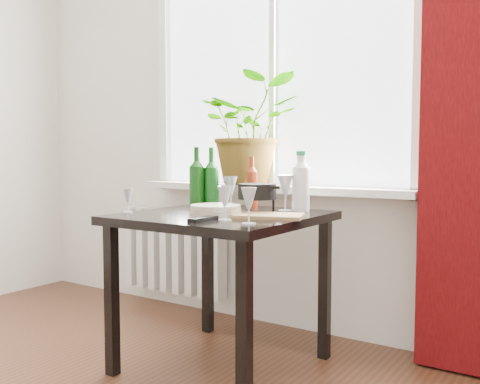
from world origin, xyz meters
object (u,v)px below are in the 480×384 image
Objects in this scene: cleaning_bottle at (301,180)px; wineglass_front_left at (128,201)px; potted_plant at (251,130)px; plate_stack at (216,211)px; cutting_board at (269,216)px; table at (222,233)px; wineglass_front_right at (225,203)px; fondue_pot at (257,198)px; wineglass_back_left at (230,192)px; wine_bottle_right at (211,178)px; radiator at (174,251)px; wineglass_far_right at (249,206)px; tv_remote at (203,219)px; bottle_amber at (252,181)px; wineglass_back_center at (285,193)px; wine_bottle_left at (197,178)px.

cleaning_bottle is 2.54× the size of wineglass_front_left.
plate_stack is (0.26, -0.71, -0.39)m from potted_plant.
plate_stack is at bearing -157.68° from cutting_board.
cleaning_bottle is 0.49m from plate_stack.
cleaning_bottle is at bearing 50.43° from table.
wineglass_front_right reaches higher than fondue_pot.
wineglass_front_left is at bearing -125.61° from wineglass_back_left.
table is at bearing 175.92° from cutting_board.
plate_stack is at bearing -49.80° from wine_bottle_right.
wineglass_back_left is (0.77, -0.45, 0.45)m from radiator.
radiator is at bearing 142.56° from wineglass_far_right.
tv_remote is (0.32, -0.88, -0.41)m from potted_plant.
tv_remote is at bearing -75.19° from bottle_amber.
wineglass_back_left is at bearing -30.05° from radiator.
radiator is 1.20m from fondue_pot.
wineglass_front_right is at bearing -67.75° from bottle_amber.
cleaning_bottle is 0.10m from wineglass_back_center.
table is at bearing 31.79° from wineglass_front_left.
wineglass_front_right is at bearing -64.33° from potted_plant.
fondue_pot is at bearing 117.23° from wineglass_far_right.
wine_bottle_left reaches higher than cleaning_bottle.
wineglass_back_left is at bearing -159.63° from cleaning_bottle.
wineglass_front_right is (0.17, -0.22, 0.17)m from table.
potted_plant reaches higher than plate_stack.
potted_plant is 0.89m from cutting_board.
potted_plant is 0.55m from wineglass_back_left.
wineglass_front_left is (-0.31, -0.60, -0.08)m from bottle_amber.
wineglass_front_right reaches higher than table.
potted_plant is at bearing -3.13° from radiator.
wineglass_back_left is (-0.08, 0.18, 0.18)m from table.
cutting_board is at bearing 18.47° from wineglass_front_left.
wineglass_front_right is at bearing -52.12° from table.
wine_bottle_right is 2.11× the size of wineglass_front_right.
wine_bottle_right is 1.52× the size of fondue_pot.
wineglass_back_center reaches higher than fondue_pot.
wineglass_front_left is (0.47, -0.87, 0.42)m from radiator.
fondue_pot is (0.20, -0.27, -0.07)m from bottle_amber.
plate_stack is (0.04, -0.11, 0.12)m from table.
potted_plant is at bearing 98.02° from wine_bottle_right.
radiator is 2.64× the size of cleaning_bottle.
table is at bearing 127.88° from wineglass_front_right.
cleaning_bottle is 1.76× the size of wineglass_back_left.
wine_bottle_left is at bearing 132.56° from tv_remote.
wineglass_back_left is 0.33m from plate_stack.
bottle_amber is 1.31× the size of fondue_pot.
plate_stack is (-0.21, -0.42, -0.13)m from cleaning_bottle.
cutting_board is (0.27, -0.02, 0.10)m from table.
potted_plant is 4.15× the size of wineglass_far_right.
wineglass_front_right is 0.48m from wineglass_back_center.
wine_bottle_right reaches higher than wineglass_front_right.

